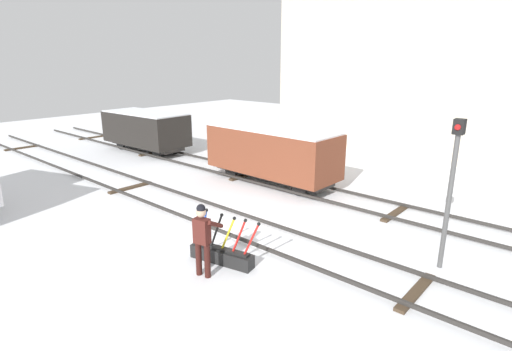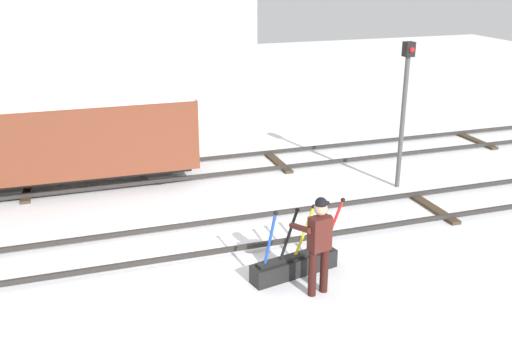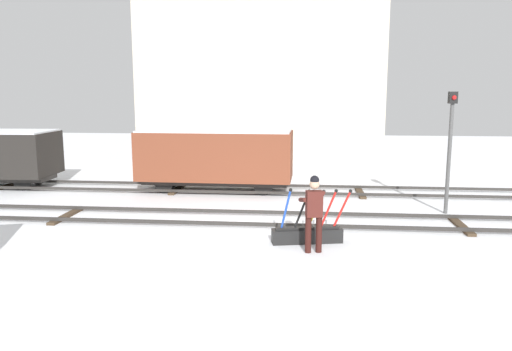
% 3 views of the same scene
% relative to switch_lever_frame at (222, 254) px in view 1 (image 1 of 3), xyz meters
% --- Properties ---
extents(ground_plane, '(60.00, 60.00, 0.00)m').
position_rel_switch_lever_frame_xyz_m(ground_plane, '(-1.51, 1.89, -0.25)').
color(ground_plane, white).
extents(track_main_line, '(44.00, 1.94, 0.18)m').
position_rel_switch_lever_frame_xyz_m(track_main_line, '(-1.51, 1.89, -0.14)').
color(track_main_line, '#2D2B28').
rests_on(track_main_line, ground_plane).
extents(track_siding_near, '(44.00, 1.94, 0.18)m').
position_rel_switch_lever_frame_xyz_m(track_siding_near, '(-1.51, 6.34, -0.14)').
color(track_siding_near, '#2D2B28').
rests_on(track_siding_near, ground_plane).
extents(switch_lever_frame, '(2.04, 0.73, 1.43)m').
position_rel_switch_lever_frame_xyz_m(switch_lever_frame, '(0.00, 0.00, 0.00)').
color(switch_lever_frame, black).
rests_on(switch_lever_frame, ground_plane).
extents(rail_worker, '(0.65, 0.74, 1.87)m').
position_rel_switch_lever_frame_xyz_m(rail_worker, '(0.12, -0.74, 0.82)').
color(rail_worker, '#351511').
rests_on(rail_worker, ground_plane).
extents(signal_post, '(0.24, 0.32, 3.81)m').
position_rel_switch_lever_frame_xyz_m(signal_post, '(4.37, 3.51, 2.09)').
color(signal_post, '#4C4C4C').
rests_on(signal_post, ground_plane).
extents(apartment_building, '(13.79, 5.57, 12.34)m').
position_rel_switch_lever_frame_xyz_m(apartment_building, '(-2.66, 17.17, 5.92)').
color(apartment_building, beige).
rests_on(apartment_building, ground_plane).
extents(freight_car_near_switch, '(5.34, 2.47, 2.27)m').
position_rel_switch_lever_frame_xyz_m(freight_car_near_switch, '(-12.77, 6.34, 1.06)').
color(freight_car_near_switch, '#2D2B28').
rests_on(freight_car_near_switch, ground_plane).
extents(freight_car_far_end, '(5.86, 2.23, 2.38)m').
position_rel_switch_lever_frame_xyz_m(freight_car_far_end, '(-3.50, 6.34, 1.12)').
color(freight_car_far_end, '#2D2B28').
rests_on(freight_car_far_end, ground_plane).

